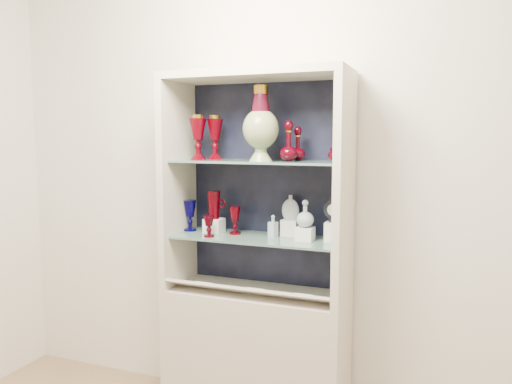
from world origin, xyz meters
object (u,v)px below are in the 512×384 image
at_px(enamel_urn, 261,124).
at_px(pedestal_lamp_right, 215,137).
at_px(pedestal_lamp_left, 198,137).
at_px(ruby_decanter_a, 289,138).
at_px(cameo_medallion, 333,211).
at_px(ruby_pitcher, 214,205).
at_px(clear_square_bottle, 273,226).
at_px(ruby_goblet_tall, 235,220).
at_px(lidded_bowl, 337,152).
at_px(cobalt_goblet, 190,215).
at_px(flat_flask, 291,207).
at_px(clear_round_decanter, 305,214).
at_px(ruby_decanter_b, 298,142).
at_px(ruby_goblet_small, 209,226).

bearing_deg(enamel_urn, pedestal_lamp_right, 162.17).
bearing_deg(pedestal_lamp_left, pedestal_lamp_right, 44.55).
bearing_deg(ruby_decanter_a, cameo_medallion, 17.21).
bearing_deg(ruby_pitcher, clear_square_bottle, -20.79).
bearing_deg(clear_square_bottle, ruby_goblet_tall, -178.52).
height_order(pedestal_lamp_right, ruby_pitcher, pedestal_lamp_right).
xyz_separation_m(lidded_bowl, cobalt_goblet, (-0.87, 0.06, -0.38)).
xyz_separation_m(clear_square_bottle, flat_flask, (0.08, 0.07, 0.10)).
relative_size(ruby_pitcher, clear_square_bottle, 1.32).
distance_m(clear_round_decanter, cameo_medallion, 0.15).
xyz_separation_m(pedestal_lamp_left, ruby_pitcher, (0.07, 0.06, -0.38)).
distance_m(ruby_decanter_b, ruby_pitcher, 0.60).
bearing_deg(ruby_decanter_b, clear_square_bottle, -167.83).
distance_m(pedestal_lamp_right, ruby_pitcher, 0.38).
bearing_deg(ruby_pitcher, ruby_decanter_a, -28.76).
height_order(ruby_decanter_b, ruby_goblet_small, ruby_decanter_b).
bearing_deg(ruby_decanter_b, flat_flask, 142.06).
bearing_deg(lidded_bowl, clear_round_decanter, 167.86).
distance_m(ruby_pitcher, clear_round_decanter, 0.55).
height_order(ruby_pitcher, cameo_medallion, ruby_pitcher).
xyz_separation_m(pedestal_lamp_right, clear_square_bottle, (0.35, -0.01, -0.48)).
relative_size(pedestal_lamp_right, ruby_goblet_tall, 1.57).
distance_m(ruby_goblet_tall, ruby_pitcher, 0.15).
xyz_separation_m(cobalt_goblet, clear_square_bottle, (0.51, 0.01, -0.03)).
relative_size(cobalt_goblet, ruby_goblet_tall, 1.14).
bearing_deg(ruby_decanter_b, ruby_goblet_tall, -174.58).
xyz_separation_m(pedestal_lamp_right, ruby_decanter_a, (0.46, -0.07, -0.00)).
xyz_separation_m(flat_flask, cameo_medallion, (0.25, -0.06, 0.00)).
distance_m(ruby_decanter_b, clear_round_decanter, 0.39).
bearing_deg(pedestal_lamp_right, cobalt_goblet, -175.55).
bearing_deg(cobalt_goblet, ruby_decanter_a, -5.22).
distance_m(pedestal_lamp_right, lidded_bowl, 0.72).
bearing_deg(lidded_bowl, enamel_urn, -175.80).
bearing_deg(cobalt_goblet, ruby_decanter_b, 3.02).
bearing_deg(ruby_decanter_b, ruby_pitcher, -175.95).
distance_m(enamel_urn, cameo_medallion, 0.59).
xyz_separation_m(lidded_bowl, clear_round_decanter, (-0.17, 0.04, -0.33)).
relative_size(lidded_bowl, cobalt_goblet, 0.55).
distance_m(ruby_decanter_b, cameo_medallion, 0.41).
height_order(lidded_bowl, ruby_pitcher, lidded_bowl).
bearing_deg(ruby_goblet_small, pedestal_lamp_left, 145.61).
xyz_separation_m(pedestal_lamp_right, lidded_bowl, (0.71, -0.07, -0.07)).
bearing_deg(ruby_goblet_small, ruby_decanter_b, 18.95).
height_order(pedestal_lamp_left, ruby_decanter_a, pedestal_lamp_left).
xyz_separation_m(enamel_urn, clear_square_bottle, (0.04, 0.09, -0.56)).
xyz_separation_m(ruby_decanter_a, cameo_medallion, (0.23, 0.07, -0.38)).
bearing_deg(enamel_urn, ruby_decanter_b, 36.40).
bearing_deg(lidded_bowl, cobalt_goblet, 176.11).
distance_m(pedestal_lamp_right, flat_flask, 0.58).
xyz_separation_m(lidded_bowl, cameo_medallion, (-0.03, 0.07, -0.31)).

